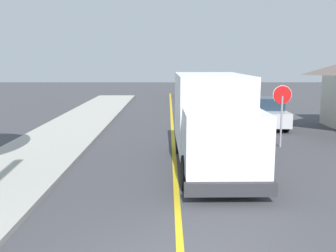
{
  "coord_description": "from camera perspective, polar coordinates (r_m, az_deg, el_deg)",
  "views": [
    {
      "loc": [
        -0.24,
        -5.99,
        3.72
      ],
      "look_at": [
        -0.29,
        7.81,
        1.4
      ],
      "focal_mm": 42.32,
      "sensor_mm": 36.0,
      "label": 1
    }
  ],
  "objects": [
    {
      "name": "centre_line_yellow",
      "position": [
        16.42,
        1.04,
        -3.54
      ],
      "size": [
        0.16,
        56.0,
        0.01
      ],
      "primitive_type": "cube",
      "color": "gold",
      "rests_on": "ground"
    },
    {
      "name": "box_truck",
      "position": [
        13.85,
        6.62,
        1.36
      ],
      "size": [
        2.51,
        7.22,
        3.2
      ],
      "color": "white",
      "rests_on": "ground"
    },
    {
      "name": "parked_car_near",
      "position": [
        21.15,
        6.9,
        1.51
      ],
      "size": [
        2.01,
        4.48,
        1.67
      ],
      "color": "#2D4793",
      "rests_on": "ground"
    },
    {
      "name": "parked_car_mid",
      "position": [
        28.02,
        5.74,
        3.49
      ],
      "size": [
        1.99,
        4.48,
        1.67
      ],
      "color": "black",
      "rests_on": "ground"
    },
    {
      "name": "parked_car_far",
      "position": [
        34.51,
        4.37,
        4.64
      ],
      "size": [
        2.01,
        4.48,
        1.67
      ],
      "color": "silver",
      "rests_on": "ground"
    },
    {
      "name": "parked_car_furthest",
      "position": [
        40.39,
        3.25,
        5.36
      ],
      "size": [
        1.85,
        4.42,
        1.67
      ],
      "color": "maroon",
      "rests_on": "ground"
    },
    {
      "name": "parked_van_across",
      "position": [
        22.62,
        14.12,
        1.81
      ],
      "size": [
        1.96,
        4.46,
        1.67
      ],
      "color": "#B7B7BC",
      "rests_on": "ground"
    },
    {
      "name": "stop_sign",
      "position": [
        17.48,
        16.29,
        3.03
      ],
      "size": [
        0.8,
        0.1,
        2.65
      ],
      "color": "gray",
      "rests_on": "ground"
    }
  ]
}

